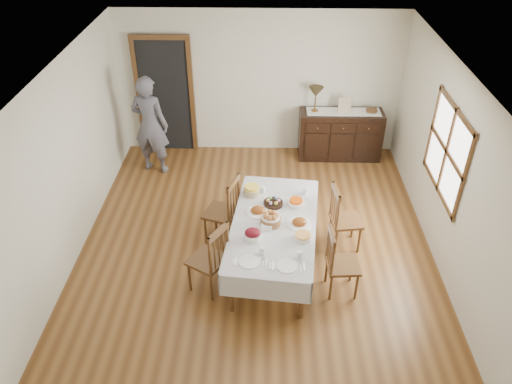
{
  "coord_description": "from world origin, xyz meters",
  "views": [
    {
      "loc": [
        0.13,
        -5.39,
        4.72
      ],
      "look_at": [
        0.0,
        0.1,
        0.95
      ],
      "focal_mm": 35.0,
      "sensor_mm": 36.0,
      "label": 1
    }
  ],
  "objects_px": {
    "person": "(150,122)",
    "chair_right_far": "(343,218)",
    "table_lamp": "(316,93)",
    "chair_right_near": "(339,262)",
    "dining_table": "(274,228)",
    "chair_left_near": "(211,258)",
    "sideboard": "(340,135)",
    "chair_left_far": "(225,210)"
  },
  "relations": [
    {
      "from": "chair_right_far",
      "to": "person",
      "type": "bearing_deg",
      "value": 48.77
    },
    {
      "from": "chair_left_far",
      "to": "table_lamp",
      "type": "distance_m",
      "value": 2.96
    },
    {
      "from": "dining_table",
      "to": "sideboard",
      "type": "relative_size",
      "value": 1.5
    },
    {
      "from": "dining_table",
      "to": "chair_left_near",
      "type": "bearing_deg",
      "value": -143.12
    },
    {
      "from": "sideboard",
      "to": "chair_left_far",
      "type": "bearing_deg",
      "value": -127.8
    },
    {
      "from": "chair_right_near",
      "to": "chair_right_far",
      "type": "xyz_separation_m",
      "value": [
        0.15,
        0.89,
        0.01
      ]
    },
    {
      "from": "chair_left_near",
      "to": "chair_right_near",
      "type": "bearing_deg",
      "value": 120.98
    },
    {
      "from": "person",
      "to": "table_lamp",
      "type": "distance_m",
      "value": 2.9
    },
    {
      "from": "dining_table",
      "to": "chair_left_far",
      "type": "xyz_separation_m",
      "value": [
        -0.69,
        0.52,
        -0.11
      ]
    },
    {
      "from": "sideboard",
      "to": "dining_table",
      "type": "bearing_deg",
      "value": -112.26
    },
    {
      "from": "chair_right_far",
      "to": "table_lamp",
      "type": "bearing_deg",
      "value": -2.57
    },
    {
      "from": "table_lamp",
      "to": "chair_right_near",
      "type": "bearing_deg",
      "value": -88.66
    },
    {
      "from": "dining_table",
      "to": "chair_right_far",
      "type": "xyz_separation_m",
      "value": [
        0.96,
        0.42,
        -0.14
      ]
    },
    {
      "from": "chair_right_far",
      "to": "sideboard",
      "type": "height_order",
      "value": "chair_right_far"
    },
    {
      "from": "dining_table",
      "to": "chair_left_near",
      "type": "height_order",
      "value": "chair_left_near"
    },
    {
      "from": "chair_left_near",
      "to": "person",
      "type": "xyz_separation_m",
      "value": [
        -1.3,
        2.92,
        0.41
      ]
    },
    {
      "from": "chair_right_near",
      "to": "person",
      "type": "relative_size",
      "value": 0.52
    },
    {
      "from": "chair_left_near",
      "to": "chair_left_far",
      "type": "height_order",
      "value": "chair_left_far"
    },
    {
      "from": "dining_table",
      "to": "chair_right_near",
      "type": "bearing_deg",
      "value": -23.95
    },
    {
      "from": "table_lamp",
      "to": "chair_left_far",
      "type": "bearing_deg",
      "value": -119.73
    },
    {
      "from": "dining_table",
      "to": "chair_left_near",
      "type": "distance_m",
      "value": 0.93
    },
    {
      "from": "chair_left_near",
      "to": "person",
      "type": "height_order",
      "value": "person"
    },
    {
      "from": "table_lamp",
      "to": "dining_table",
      "type": "bearing_deg",
      "value": -103.66
    },
    {
      "from": "chair_left_far",
      "to": "person",
      "type": "distance_m",
      "value": 2.42
    },
    {
      "from": "dining_table",
      "to": "person",
      "type": "bearing_deg",
      "value": 136.57
    },
    {
      "from": "person",
      "to": "chair_right_far",
      "type": "bearing_deg",
      "value": 160.13
    },
    {
      "from": "chair_right_near",
      "to": "chair_left_near",
      "type": "bearing_deg",
      "value": 86.29
    },
    {
      "from": "dining_table",
      "to": "chair_left_near",
      "type": "xyz_separation_m",
      "value": [
        -0.79,
        -0.47,
        -0.12
      ]
    },
    {
      "from": "person",
      "to": "table_lamp",
      "type": "xyz_separation_m",
      "value": [
        2.82,
        0.57,
        0.32
      ]
    },
    {
      "from": "chair_right_far",
      "to": "chair_right_near",
      "type": "bearing_deg",
      "value": 162.88
    },
    {
      "from": "chair_left_far",
      "to": "table_lamp",
      "type": "height_order",
      "value": "table_lamp"
    },
    {
      "from": "person",
      "to": "chair_left_far",
      "type": "bearing_deg",
      "value": 139.68
    },
    {
      "from": "dining_table",
      "to": "chair_right_far",
      "type": "bearing_deg",
      "value": 29.57
    },
    {
      "from": "dining_table",
      "to": "chair_right_far",
      "type": "relative_size",
      "value": 2.25
    },
    {
      "from": "chair_right_far",
      "to": "person",
      "type": "height_order",
      "value": "person"
    },
    {
      "from": "chair_left_far",
      "to": "sideboard",
      "type": "xyz_separation_m",
      "value": [
        1.92,
        2.47,
        -0.09
      ]
    },
    {
      "from": "chair_left_near",
      "to": "chair_right_far",
      "type": "xyz_separation_m",
      "value": [
        1.76,
        0.89,
        -0.02
      ]
    },
    {
      "from": "sideboard",
      "to": "person",
      "type": "height_order",
      "value": "person"
    },
    {
      "from": "chair_right_near",
      "to": "table_lamp",
      "type": "height_order",
      "value": "table_lamp"
    },
    {
      "from": "chair_left_far",
      "to": "chair_right_far",
      "type": "distance_m",
      "value": 1.66
    },
    {
      "from": "chair_right_near",
      "to": "table_lamp",
      "type": "relative_size",
      "value": 2.09
    },
    {
      "from": "chair_right_near",
      "to": "dining_table",
      "type": "bearing_deg",
      "value": 56.16
    }
  ]
}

